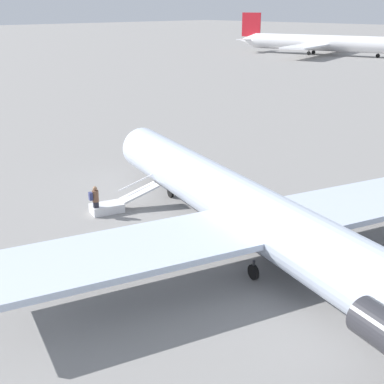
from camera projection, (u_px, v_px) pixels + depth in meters
name	position (u px, v px, depth m)	size (l,w,h in m)	color
ground_plane	(245.00, 250.00, 25.76)	(600.00, 600.00, 0.00)	gray
airplane_main	(258.00, 216.00, 24.22)	(31.94, 24.80, 7.11)	silver
airplane_taxiing_distant	(323.00, 43.00, 125.18)	(44.77, 34.75, 9.44)	white
boarding_stairs	(114.00, 205.00, 30.53)	(2.11, 4.14, 1.75)	silver
passenger	(95.00, 199.00, 29.62)	(0.42, 0.57, 1.74)	#23232D
traffic_cone_near_stairs	(109.00, 233.00, 27.10)	(0.43, 0.43, 0.47)	black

